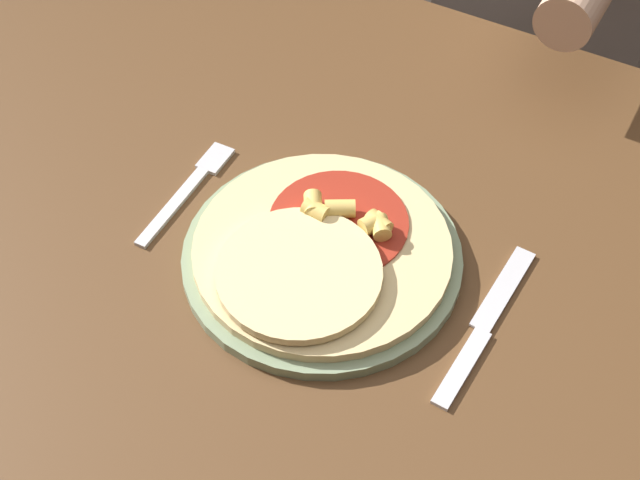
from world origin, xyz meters
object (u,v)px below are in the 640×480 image
object	(u,v)px
plate	(320,260)
knife	(484,326)
fork	(190,186)
dining_table	(290,300)
pizza	(318,253)

from	to	relation	value
plate	knife	size ratio (longest dim) A/B	1.36
plate	fork	xyz separation A→B (m)	(-0.19, 0.03, -0.00)
dining_table	knife	xyz separation A→B (m)	(0.23, 0.00, 0.10)
plate	pizza	bearing A→B (deg)	-85.03
plate	pizza	world-z (taller)	pizza
dining_table	knife	world-z (taller)	knife
dining_table	knife	bearing A→B (deg)	0.85
pizza	knife	bearing A→B (deg)	4.11
pizza	knife	size ratio (longest dim) A/B	1.25
dining_table	fork	xyz separation A→B (m)	(-0.14, 0.02, 0.10)
fork	knife	bearing A→B (deg)	-2.72
plate	fork	distance (m)	0.19
dining_table	fork	distance (m)	0.18
plate	dining_table	bearing A→B (deg)	173.85
pizza	knife	world-z (taller)	pizza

